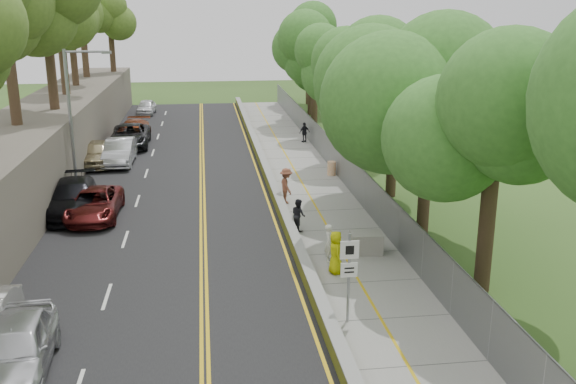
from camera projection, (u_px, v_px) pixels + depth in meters
The scene contains 25 objects.
ground at pixel (303, 287), 24.18m from camera, with size 140.00×140.00×0.00m, color #33511E.
road at pixel (173, 185), 37.78m from camera, with size 11.20×66.00×0.04m, color black.
sidewalk at pixel (306, 181), 38.78m from camera, with size 4.20×66.00×0.05m, color gray.
jersey_barrier at pixel (269, 178), 38.41m from camera, with size 0.42×66.00×0.60m, color #D8EB2E.
rock_embankment at pixel (26, 157), 36.20m from camera, with size 5.00×66.00×4.00m, color #595147.
chainlink_fence at pixel (341, 164), 38.77m from camera, with size 0.04×66.00×2.00m, color slate.
trees_embankment at pixel (18, 0), 33.90m from camera, with size 6.40×66.00×13.00m, color #587D29, non-canonical shape.
trees_fenceside at pixel (383, 63), 37.40m from camera, with size 7.00×66.00×14.00m, color #458830, non-canonical shape.
streetlight at pixel (74, 112), 34.90m from camera, with size 2.52×0.22×8.00m.
signpost at pixel (349, 268), 20.90m from camera, with size 0.62×0.09×3.10m.
construction_barrel at pixel (332, 168), 39.84m from camera, with size 0.53×0.53×0.87m, color orange.
concrete_block at pixel (366, 243), 27.30m from camera, with size 1.32×0.99×0.88m, color gray.
car_0 at pixel (16, 348), 18.14m from camera, with size 1.97×4.89×1.67m, color #BABBBF.
car_2 at pixel (94, 204), 31.73m from camera, with size 2.39×5.18×1.44m, color #5D1818.
car_3 at pixel (73, 198), 32.35m from camera, with size 2.34×5.77×1.67m, color black.
car_4 at pixel (96, 153), 42.17m from camera, with size 1.94×4.83×1.65m, color tan.
car_5 at pixel (120, 152), 42.59m from camera, with size 1.77×5.07×1.67m, color silver.
car_6 at pixel (130, 136), 47.86m from camera, with size 2.77×6.01×1.67m, color black.
car_7 at pixel (133, 131), 50.24m from camera, with size 2.13×5.24×1.52m, color maroon.
car_8 at pixel (146, 107), 62.39m from camera, with size 1.64×4.07×1.39m, color white.
painter_0 at pixel (336, 252), 25.06m from camera, with size 0.85×0.55×1.73m, color #BAC009.
painter_1 at pixel (329, 243), 26.27m from camera, with size 0.58×0.38×1.59m, color white.
painter_2 at pixel (298, 215), 29.92m from camera, with size 0.74×0.58×1.52m, color black.
painter_3 at pixel (286, 186), 34.06m from camera, with size 1.23×0.71×1.90m, color brown.
person_far at pixel (305, 132), 49.44m from camera, with size 0.90×0.37×1.54m, color black.
Camera 1 is at (-3.47, -21.96, 10.17)m, focal length 40.00 mm.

